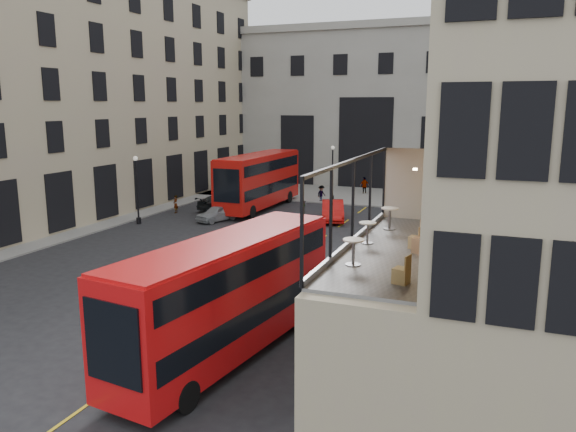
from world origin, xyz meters
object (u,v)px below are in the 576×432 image
(cafe_table_mid, at_px, (368,229))
(cafe_chair_b, at_px, (415,241))
(cafe_table_near, at_px, (353,248))
(bus_near, at_px, (228,291))
(car_a, at_px, (218,213))
(pedestrian_b, at_px, (321,194))
(cafe_chair_d, at_px, (427,225))
(pedestrian_a, at_px, (273,187))
(cyclist, at_px, (265,247))
(pedestrian_c, at_px, (364,186))
(cafe_chair_c, at_px, (421,244))
(street_lamp_b, at_px, (332,176))
(traffic_light_near, at_px, (304,224))
(cafe_table_far, at_px, (390,215))
(cafe_chair_a, at_px, (402,275))
(traffic_light_far, at_px, (221,179))
(street_lamp_a, at_px, (137,194))
(pedestrian_d, at_px, (447,198))
(car_c, at_px, (221,203))
(car_b, at_px, (333,211))
(pedestrian_e, at_px, (176,204))

(cafe_table_mid, relative_size, cafe_chair_b, 0.97)
(cafe_table_near, bearing_deg, bus_near, 158.99)
(car_a, bearing_deg, pedestrian_b, 85.87)
(bus_near, bearing_deg, cafe_chair_d, 26.39)
(pedestrian_a, bearing_deg, bus_near, -73.35)
(cyclist, xyz_separation_m, pedestrian_c, (-0.68, 27.33, -0.06))
(cafe_chair_c, bearing_deg, street_lamp_b, 111.25)
(traffic_light_near, height_order, cafe_chair_c, cafe_chair_c)
(cafe_table_far, bearing_deg, cafe_chair_d, 3.15)
(cafe_chair_a, bearing_deg, traffic_light_far, 125.17)
(car_a, relative_size, cafe_chair_b, 5.01)
(street_lamp_a, height_order, pedestrian_c, street_lamp_a)
(traffic_light_far, xyz_separation_m, cafe_chair_c, (22.35, -28.32, 2.45))
(bus_near, distance_m, pedestrian_a, 37.23)
(street_lamp_b, height_order, cyclist, street_lamp_b)
(street_lamp_b, relative_size, cafe_chair_c, 5.80)
(pedestrian_d, xyz_separation_m, cafe_chair_c, (2.61, -35.23, 4.12))
(car_c, distance_m, cafe_chair_c, 33.60)
(bus_near, xyz_separation_m, cafe_chair_b, (6.59, 0.67, 2.32))
(cafe_chair_c, bearing_deg, pedestrian_b, 113.01)
(pedestrian_d, bearing_deg, car_c, 86.27)
(cafe_table_near, xyz_separation_m, cafe_chair_b, (1.39, 2.66, -0.29))
(cafe_table_far, bearing_deg, cafe_table_mid, -96.09)
(car_c, bearing_deg, car_b, -163.40)
(pedestrian_c, xyz_separation_m, cafe_chair_a, (11.29, -42.55, 3.93))
(cafe_table_far, bearing_deg, pedestrian_b, 112.48)
(car_c, xyz_separation_m, cafe_table_near, (19.39, -28.01, 4.45))
(street_lamp_b, distance_m, car_c, 11.57)
(cafe_chair_b, distance_m, cafe_chair_d, 2.61)
(bus_near, relative_size, pedestrian_b, 6.99)
(pedestrian_c, distance_m, pedestrian_e, 20.42)
(traffic_light_far, xyz_separation_m, cafe_table_far, (20.72, -25.27, 2.72))
(car_b, height_order, pedestrian_a, pedestrian_a)
(cafe_table_near, relative_size, cafe_chair_b, 1.04)
(traffic_light_far, distance_m, cafe_table_far, 32.79)
(pedestrian_a, bearing_deg, pedestrian_c, 24.14)
(traffic_light_near, distance_m, pedestrian_e, 19.26)
(traffic_light_far, height_order, cafe_table_near, cafe_table_near)
(traffic_light_far, xyz_separation_m, cafe_table_near, (20.69, -30.47, 2.69))
(car_c, height_order, pedestrian_e, pedestrian_e)
(car_c, bearing_deg, pedestrian_d, -132.32)
(cyclist, xyz_separation_m, pedestrian_a, (-9.13, 22.87, -0.02))
(pedestrian_b, bearing_deg, cyclist, -148.01)
(cafe_chair_d, bearing_deg, traffic_light_far, 131.27)
(car_a, distance_m, cafe_chair_b, 28.55)
(cyclist, distance_m, cafe_chair_d, 14.13)
(traffic_light_near, relative_size, street_lamp_b, 0.71)
(cafe_table_near, height_order, cafe_chair_d, cafe_chair_d)
(street_lamp_b, height_order, cafe_table_mid, cafe_table_mid)
(car_c, relative_size, cafe_table_near, 5.92)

